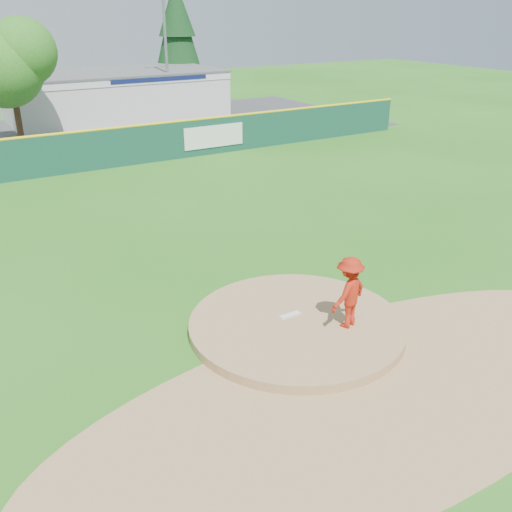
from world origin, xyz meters
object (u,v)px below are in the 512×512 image
van (15,150)px  conifer_tree (177,34)px  light_pole_right (165,39)px  deciduous_tree (10,66)px  pool_building_grp (115,94)px  pitcher (349,292)px

van → conifer_tree: conifer_tree is taller
conifer_tree → light_pole_right: size_ratio=0.95×
deciduous_tree → light_pole_right: bearing=20.0°
pool_building_grp → van: bearing=-131.2°
conifer_tree → light_pole_right: (-4.00, -7.00, 0.00)m
deciduous_tree → conifer_tree: conifer_tree is taller
pool_building_grp → deciduous_tree: (-8.00, -6.99, 2.89)m
van → light_pole_right: size_ratio=0.45×
pitcher → deciduous_tree: (-2.96, 25.83, 3.38)m
pitcher → deciduous_tree: size_ratio=0.25×
pool_building_grp → conifer_tree: (7.00, 4.01, 3.88)m
van → deciduous_tree: (0.90, 3.18, 3.91)m
deciduous_tree → van: bearing=-105.8°
pitcher → pool_building_grp: bearing=-115.4°
conifer_tree → pitcher: bearing=-108.1°
van → pool_building_grp: 13.55m
pitcher → light_pole_right: light_pole_right is taller
pool_building_grp → light_pole_right: size_ratio=1.52×
deciduous_tree → conifer_tree: bearing=36.3°
deciduous_tree → light_pole_right: size_ratio=0.74×
pitcher → van: size_ratio=0.41×
pool_building_grp → deciduous_tree: size_ratio=2.07×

